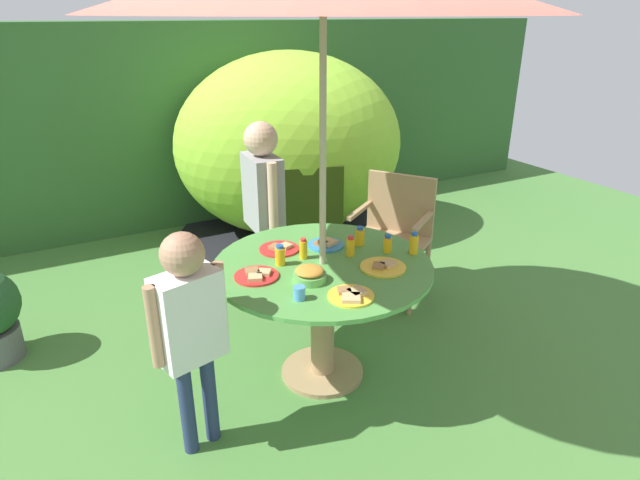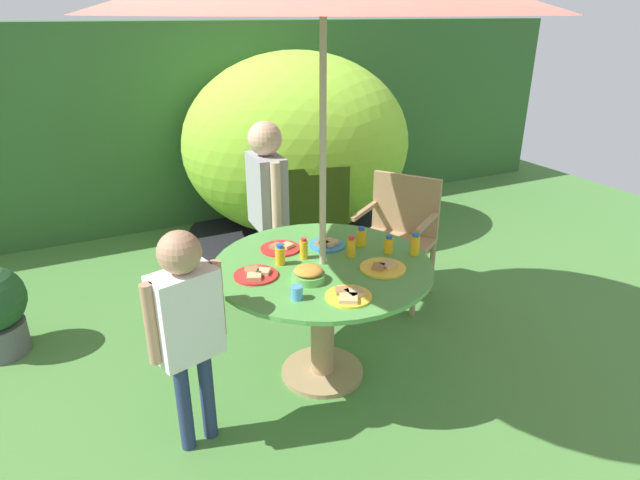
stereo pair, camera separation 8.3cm
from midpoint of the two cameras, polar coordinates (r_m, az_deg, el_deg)
The scene contains 20 objects.
ground_plane at distance 3.42m, azimuth -0.46°, elevation -14.06°, with size 10.00×10.00×0.02m, color #477A38.
hedge_backdrop at distance 5.87m, azimuth -15.54°, elevation 11.80°, with size 9.00×0.70×1.98m, color #33602D.
garden_table at distance 3.11m, azimuth -0.50°, elevation -5.69°, with size 1.24×1.24×0.75m.
wooden_chair at distance 4.14m, azimuth 7.32°, elevation 1.27°, with size 0.67×0.69×0.93m.
dome_tent at distance 5.25m, azimuth -3.73°, elevation 9.90°, with size 2.71×2.71×1.74m.
child_in_grey_shirt at distance 3.82m, azimuth -6.70°, elevation 5.02°, with size 0.23×0.47×1.38m.
child_in_white_shirt at distance 2.59m, azimuth -14.62°, elevation -8.00°, with size 0.39×0.24×1.18m.
snack_bowl at distance 2.82m, azimuth -1.97°, elevation -3.68°, with size 0.18×0.18×0.08m.
plate_mid_left at distance 2.98m, azimuth 5.93°, elevation -2.83°, with size 0.25×0.25×0.03m.
plate_near_right at distance 3.20m, azimuth -5.06°, elevation -0.91°, with size 0.24×0.24×0.03m.
plate_center_back at distance 3.24m, azimuth -0.14°, elevation -0.45°, with size 0.22×0.22×0.03m.
plate_near_left at distance 2.89m, azimuth -7.57°, elevation -3.74°, with size 0.24×0.24×0.03m.
plate_center_front at distance 2.67m, azimuth 2.43°, elevation -5.89°, with size 0.23×0.23×0.03m.
juice_bottle_far_left at distance 3.25m, azimuth 3.51°, elevation 0.38°, with size 0.06×0.06×0.12m.
juice_bottle_far_right at distance 3.16m, azimuth 9.19°, elevation -0.39°, with size 0.05×0.05×0.13m.
juice_bottle_mid_right at distance 3.06m, azimuth -2.56°, elevation -0.97°, with size 0.05×0.05×0.12m.
juice_bottle_front_edge at distance 3.16m, azimuth 6.44°, elevation -0.43°, with size 0.05×0.05×0.11m.
juice_bottle_back_edge at distance 3.10m, azimuth 2.49°, elevation -0.69°, with size 0.05×0.05×0.12m.
juice_bottle_spot_a at distance 3.00m, azimuth -5.06°, elevation -1.67°, with size 0.06×0.06×0.12m.
cup_near at distance 2.65m, azimuth -3.12°, elevation -5.64°, with size 0.06×0.06×0.07m, color #4C99D8.
Camera 1 is at (-1.30, -2.40, 2.06)m, focal length 30.15 mm.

